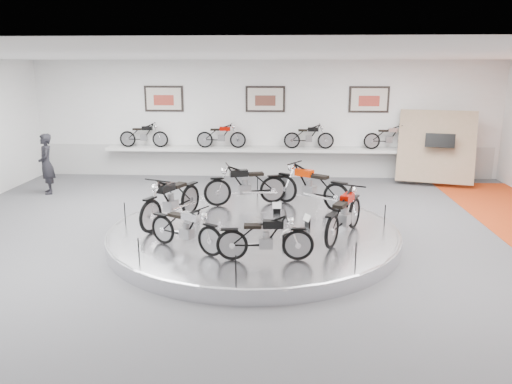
# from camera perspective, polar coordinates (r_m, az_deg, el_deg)

# --- Properties ---
(floor) EXTENTS (16.00, 16.00, 0.00)m
(floor) POSITION_cam_1_polar(r_m,az_deg,el_deg) (10.97, -0.37, -6.09)
(floor) COLOR #535356
(floor) RESTS_ON ground
(ceiling) EXTENTS (16.00, 16.00, 0.00)m
(ceiling) POSITION_cam_1_polar(r_m,az_deg,el_deg) (10.28, -0.40, 15.30)
(ceiling) COLOR white
(ceiling) RESTS_ON wall_back
(wall_back) EXTENTS (16.00, 0.00, 16.00)m
(wall_back) POSITION_cam_1_polar(r_m,az_deg,el_deg) (17.37, 1.06, 8.28)
(wall_back) COLOR white
(wall_back) RESTS_ON floor
(wall_front) EXTENTS (16.00, 0.00, 16.00)m
(wall_front) POSITION_cam_1_polar(r_m,az_deg,el_deg) (3.79, -7.18, -14.51)
(wall_front) COLOR white
(wall_front) RESTS_ON floor
(dado_band) EXTENTS (15.68, 0.04, 1.10)m
(dado_band) POSITION_cam_1_polar(r_m,az_deg,el_deg) (17.56, 1.04, 3.56)
(dado_band) COLOR #BCBCBA
(dado_band) RESTS_ON floor
(display_platform) EXTENTS (6.40, 6.40, 0.30)m
(display_platform) POSITION_cam_1_polar(r_m,az_deg,el_deg) (11.20, -0.27, -4.83)
(display_platform) COLOR silver
(display_platform) RESTS_ON floor
(platform_rim) EXTENTS (6.40, 6.40, 0.10)m
(platform_rim) POSITION_cam_1_polar(r_m,az_deg,el_deg) (11.16, -0.27, -4.25)
(platform_rim) COLOR #B2B2BA
(platform_rim) RESTS_ON display_platform
(shelf) EXTENTS (11.00, 0.55, 0.10)m
(shelf) POSITION_cam_1_polar(r_m,az_deg,el_deg) (17.21, 1.01, 4.86)
(shelf) COLOR silver
(shelf) RESTS_ON wall_back
(poster_left) EXTENTS (1.35, 0.06, 0.88)m
(poster_left) POSITION_cam_1_polar(r_m,az_deg,el_deg) (17.75, -10.49, 10.44)
(poster_left) COLOR beige
(poster_left) RESTS_ON wall_back
(poster_center) EXTENTS (1.35, 0.06, 0.88)m
(poster_center) POSITION_cam_1_polar(r_m,az_deg,el_deg) (17.27, 1.07, 10.57)
(poster_center) COLOR beige
(poster_center) RESTS_ON wall_back
(poster_right) EXTENTS (1.35, 0.06, 0.88)m
(poster_right) POSITION_cam_1_polar(r_m,az_deg,el_deg) (17.49, 12.79, 10.28)
(poster_right) COLOR beige
(poster_right) RESTS_ON wall_back
(display_panel) EXTENTS (2.56, 1.52, 2.30)m
(display_panel) POSITION_cam_1_polar(r_m,az_deg,el_deg) (17.29, 19.89, 4.89)
(display_panel) COLOR #9E8069
(display_panel) RESTS_ON floor
(shelf_bike_a) EXTENTS (1.22, 0.43, 0.73)m
(shelf_bike_a) POSITION_cam_1_polar(r_m,az_deg,el_deg) (17.80, -12.70, 6.18)
(shelf_bike_a) COLOR black
(shelf_bike_a) RESTS_ON shelf
(shelf_bike_b) EXTENTS (1.22, 0.43, 0.73)m
(shelf_bike_b) POSITION_cam_1_polar(r_m,az_deg,el_deg) (17.26, -3.99, 6.25)
(shelf_bike_b) COLOR #940900
(shelf_bike_b) RESTS_ON shelf
(shelf_bike_c) EXTENTS (1.22, 0.43, 0.73)m
(shelf_bike_c) POSITION_cam_1_polar(r_m,az_deg,el_deg) (17.15, 6.06, 6.15)
(shelf_bike_c) COLOR black
(shelf_bike_c) RESTS_ON shelf
(shelf_bike_d) EXTENTS (1.22, 0.43, 0.73)m
(shelf_bike_d) POSITION_cam_1_polar(r_m,az_deg,el_deg) (17.50, 14.97, 5.91)
(shelf_bike_d) COLOR silver
(shelf_bike_d) RESTS_ON shelf
(bike_a) EXTENTS (1.96, 1.61, 1.12)m
(bike_a) POSITION_cam_1_polar(r_m,az_deg,el_deg) (12.69, 6.20, 0.72)
(bike_a) COLOR #C52A00
(bike_a) RESTS_ON display_platform
(bike_b) EXTENTS (1.95, 1.11, 1.08)m
(bike_b) POSITION_cam_1_polar(r_m,az_deg,el_deg) (12.85, -1.20, 0.88)
(bike_b) COLOR black
(bike_b) RESTS_ON display_platform
(bike_c) EXTENTS (1.37, 2.02, 1.12)m
(bike_c) POSITION_cam_1_polar(r_m,az_deg,el_deg) (11.48, -9.66, -0.85)
(bike_c) COLOR black
(bike_c) RESTS_ON display_platform
(bike_d) EXTENTS (1.61, 1.25, 0.91)m
(bike_d) POSITION_cam_1_polar(r_m,az_deg,el_deg) (9.81, -8.04, -4.06)
(bike_d) COLOR silver
(bike_d) RESTS_ON display_platform
(bike_e) EXTENTS (1.56, 0.62, 0.90)m
(bike_e) POSITION_cam_1_polar(r_m,az_deg,el_deg) (9.20, 1.04, -5.20)
(bike_e) COLOR black
(bike_e) RESTS_ON display_platform
(bike_f) EXTENTS (1.34, 1.89, 1.06)m
(bike_f) POSITION_cam_1_polar(r_m,az_deg,el_deg) (10.52, 10.03, -2.45)
(bike_f) COLOR #940900
(bike_f) RESTS_ON display_platform
(visitor) EXTENTS (0.71, 0.80, 1.84)m
(visitor) POSITION_cam_1_polar(r_m,az_deg,el_deg) (16.41, -22.84, 2.98)
(visitor) COLOR black
(visitor) RESTS_ON floor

